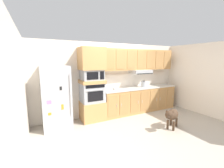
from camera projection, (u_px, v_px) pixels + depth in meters
name	position (u px, v px, depth m)	size (l,w,h in m)	color
ground_plane	(129.00, 123.00, 4.68)	(9.60, 9.60, 0.00)	#B2A899
back_kitchen_wall	(113.00, 79.00, 5.46)	(6.20, 0.12, 2.50)	silver
side_panel_left	(20.00, 91.00, 3.22)	(0.12, 7.10, 2.50)	silver
side_panel_right	(191.00, 78.00, 5.75)	(0.12, 7.10, 2.50)	white
refrigerator	(56.00, 97.00, 4.23)	(0.76, 0.73, 1.76)	#ADADB2
oven_base_cabinet	(93.00, 111.00, 4.87)	(0.74, 0.62, 0.60)	tan
built_in_oven	(92.00, 93.00, 4.78)	(0.70, 0.62, 0.60)	#A8AAAF
appliance_mid_shelf	(92.00, 82.00, 4.73)	(0.74, 0.62, 0.10)	tan
microwave	(92.00, 75.00, 4.69)	(0.64, 0.54, 0.32)	#A8AAAF
appliance_upper_cabinet	(92.00, 59.00, 4.62)	(0.74, 0.62, 0.68)	tan
lower_cabinet_run	(140.00, 100.00, 5.69)	(3.00, 0.63, 0.88)	tan
countertop_slab	(140.00, 88.00, 5.63)	(3.04, 0.64, 0.04)	beige
backsplash_panel	(135.00, 80.00, 5.84)	(3.04, 0.02, 0.50)	white
upper_cabinet_with_hood	(139.00, 60.00, 5.58)	(3.00, 0.48, 0.88)	tan
screwdriver	(114.00, 89.00, 5.19)	(0.14, 0.13, 0.03)	black
electric_kettle	(143.00, 84.00, 5.62)	(0.17, 0.17, 0.24)	#A8AAAF
dog	(172.00, 115.00, 4.20)	(0.83, 0.50, 0.61)	#473323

